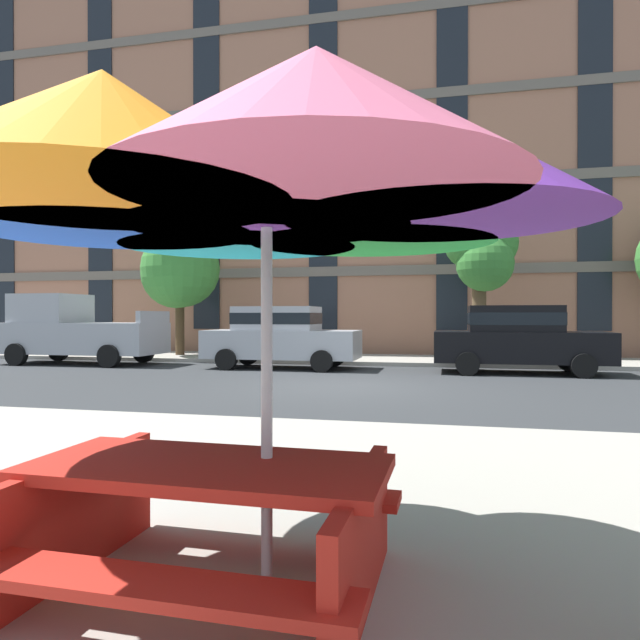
{
  "coord_description": "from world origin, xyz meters",
  "views": [
    {
      "loc": [
        2.17,
        -11.77,
        1.51
      ],
      "look_at": [
        -1.2,
        3.2,
        1.4
      ],
      "focal_mm": 31.38,
      "sensor_mm": 36.0,
      "label": 1
    }
  ],
  "objects_px": {
    "pickup_silver": "(75,331)",
    "sedan_silver": "(280,335)",
    "sedan_black": "(518,337)",
    "street_tree_left": "(178,270)",
    "picnic_table": "(208,518)",
    "street_tree_middle": "(482,252)",
    "patio_umbrella": "(267,175)"
  },
  "relations": [
    {
      "from": "pickup_silver",
      "to": "patio_umbrella",
      "type": "relative_size",
      "value": 1.53
    },
    {
      "from": "picnic_table",
      "to": "pickup_silver",
      "type": "bearing_deg",
      "value": 128.5
    },
    {
      "from": "street_tree_left",
      "to": "pickup_silver",
      "type": "bearing_deg",
      "value": -127.44
    },
    {
      "from": "street_tree_left",
      "to": "sedan_silver",
      "type": "bearing_deg",
      "value": -30.83
    },
    {
      "from": "pickup_silver",
      "to": "sedan_silver",
      "type": "bearing_deg",
      "value": -0.0
    },
    {
      "from": "sedan_silver",
      "to": "street_tree_middle",
      "type": "xyz_separation_m",
      "value": [
        5.78,
        2.76,
        2.57
      ]
    },
    {
      "from": "pickup_silver",
      "to": "sedan_black",
      "type": "bearing_deg",
      "value": -0.0
    },
    {
      "from": "sedan_silver",
      "to": "pickup_silver",
      "type": "bearing_deg",
      "value": 180.0
    },
    {
      "from": "pickup_silver",
      "to": "sedan_silver",
      "type": "height_order",
      "value": "pickup_silver"
    },
    {
      "from": "patio_umbrella",
      "to": "street_tree_left",
      "type": "bearing_deg",
      "value": 118.43
    },
    {
      "from": "street_tree_left",
      "to": "street_tree_middle",
      "type": "xyz_separation_m",
      "value": [
        10.4,
        0.0,
        0.39
      ]
    },
    {
      "from": "pickup_silver",
      "to": "patio_umbrella",
      "type": "xyz_separation_m",
      "value": [
        10.49,
        -12.7,
        1.21
      ]
    },
    {
      "from": "street_tree_left",
      "to": "street_tree_middle",
      "type": "bearing_deg",
      "value": 0.0
    },
    {
      "from": "sedan_black",
      "to": "picnic_table",
      "type": "height_order",
      "value": "sedan_black"
    },
    {
      "from": "sedan_black",
      "to": "sedan_silver",
      "type": "bearing_deg",
      "value": 180.0
    },
    {
      "from": "patio_umbrella",
      "to": "picnic_table",
      "type": "bearing_deg",
      "value": -149.18
    },
    {
      "from": "sedan_silver",
      "to": "sedan_black",
      "type": "relative_size",
      "value": 1.0
    },
    {
      "from": "patio_umbrella",
      "to": "sedan_silver",
      "type": "bearing_deg",
      "value": 106.43
    },
    {
      "from": "sedan_silver",
      "to": "street_tree_left",
      "type": "bearing_deg",
      "value": 149.17
    },
    {
      "from": "street_tree_left",
      "to": "street_tree_middle",
      "type": "height_order",
      "value": "street_tree_middle"
    },
    {
      "from": "sedan_silver",
      "to": "picnic_table",
      "type": "bearing_deg",
      "value": -74.83
    },
    {
      "from": "sedan_silver",
      "to": "sedan_black",
      "type": "xyz_separation_m",
      "value": [
        6.51,
        0.0,
        0.0
      ]
    },
    {
      "from": "sedan_black",
      "to": "picnic_table",
      "type": "xyz_separation_m",
      "value": [
        -3.02,
        -12.86,
        -0.46
      ]
    },
    {
      "from": "sedan_silver",
      "to": "picnic_table",
      "type": "relative_size",
      "value": 2.4
    },
    {
      "from": "street_tree_middle",
      "to": "picnic_table",
      "type": "relative_size",
      "value": 2.57
    },
    {
      "from": "pickup_silver",
      "to": "sedan_black",
      "type": "height_order",
      "value": "pickup_silver"
    },
    {
      "from": "street_tree_left",
      "to": "picnic_table",
      "type": "relative_size",
      "value": 2.49
    },
    {
      "from": "pickup_silver",
      "to": "street_tree_left",
      "type": "distance_m",
      "value": 4.06
    },
    {
      "from": "pickup_silver",
      "to": "sedan_silver",
      "type": "distance_m",
      "value": 6.74
    },
    {
      "from": "sedan_black",
      "to": "street_tree_left",
      "type": "relative_size",
      "value": 0.97
    },
    {
      "from": "pickup_silver",
      "to": "sedan_black",
      "type": "relative_size",
      "value": 1.16
    },
    {
      "from": "sedan_black",
      "to": "patio_umbrella",
      "type": "xyz_separation_m",
      "value": [
        -2.76,
        -12.7,
        1.29
      ]
    }
  ]
}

